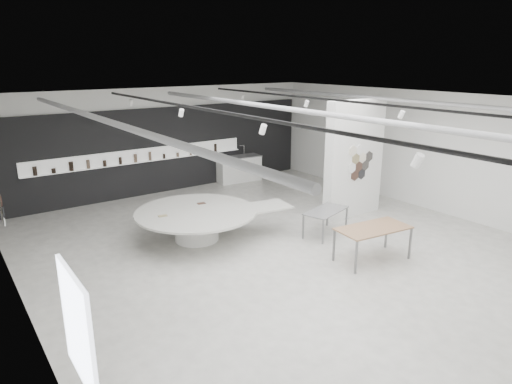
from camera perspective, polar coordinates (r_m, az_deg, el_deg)
room at (r=11.17m, az=3.53°, el=2.36°), size 12.02×14.02×3.82m
back_wall_display at (r=17.11m, az=-11.30°, el=5.14°), size 11.80×0.27×3.10m
partition_column at (r=14.37m, az=12.20°, el=4.04°), size 2.20×0.38×3.60m
display_island at (r=12.48m, az=-7.15°, el=-3.57°), size 4.38×3.72×0.84m
sample_table_wood at (r=11.42m, az=14.46°, el=-4.61°), size 1.90×1.11×0.84m
sample_table_stone at (r=12.85m, az=8.72°, el=-2.51°), size 1.54×1.06×0.72m
kitchen_counter at (r=18.39m, az=-2.15°, el=2.93°), size 1.86×0.87×1.42m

